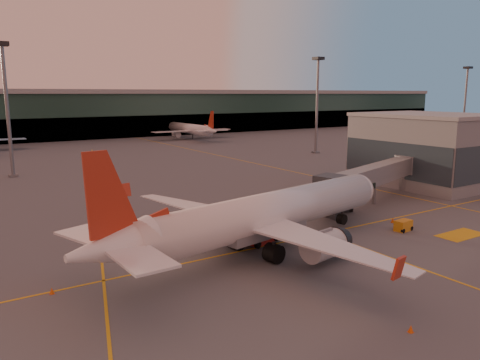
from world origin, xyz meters
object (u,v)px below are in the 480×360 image
main_airplane (261,216)px  gpu_cart (403,226)px  catering_truck (258,222)px  pushback_tug (341,208)px

main_airplane → gpu_cart: 19.30m
catering_truck → gpu_cart: size_ratio=2.53×
main_airplane → pushback_tug: 20.78m
catering_truck → gpu_cart: (17.18, -5.61, -1.75)m
main_airplane → catering_truck: size_ratio=6.76×
main_airplane → gpu_cart: (18.83, -2.70, -3.26)m
pushback_tug → catering_truck: bearing=-161.2°
catering_truck → pushback_tug: bearing=-2.4°
main_airplane → catering_truck: main_airplane is taller
main_airplane → catering_truck: bearing=49.9°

